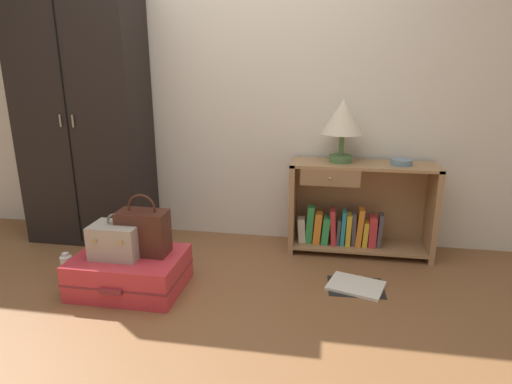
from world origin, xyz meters
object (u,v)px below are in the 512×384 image
bookshelf (355,210)px  bottle (67,267)px  handbag (143,232)px  train_case (117,240)px  open_book_on_floor (356,286)px  bowl (401,162)px  wardrobe (84,117)px  table_lamp (343,119)px  suitcase_large (130,272)px

bookshelf → bottle: 2.09m
bookshelf → handbag: 1.57m
train_case → open_book_on_floor: train_case is taller
open_book_on_floor → train_case: bearing=-169.1°
bowl → bottle: bearing=-160.2°
wardrobe → bookshelf: (2.11, 0.06, -0.67)m
wardrobe → bottle: (0.21, -0.75, -0.91)m
handbag → bottle: 0.63m
train_case → bottle: size_ratio=1.56×
bowl → bottle: bowl is taller
bowl → open_book_on_floor: (-0.30, -0.57, -0.71)m
bookshelf → bottle: (-1.90, -0.82, -0.24)m
bowl → open_book_on_floor: bearing=-117.9°
bookshelf → table_lamp: size_ratio=2.28×
wardrobe → table_lamp: wardrobe is taller
train_case → bowl: bearing=25.6°
bookshelf → open_book_on_floor: 0.67m
suitcase_large → handbag: size_ratio=1.73×
bookshelf → train_case: size_ratio=3.53×
bookshelf → handbag: (-1.34, -0.81, 0.05)m
train_case → handbag: (0.15, 0.07, 0.04)m
train_case → wardrobe: bearing=127.4°
bookshelf → suitcase_large: bearing=-149.2°
bowl → open_book_on_floor: bowl is taller
handbag → train_case: bearing=-153.6°
table_lamp → bottle: 2.17m
bottle → table_lamp: bearing=24.9°
suitcase_large → train_case: train_case is taller
handbag → wardrobe: bearing=136.1°
bookshelf → open_book_on_floor: size_ratio=2.64×
open_book_on_floor → bookshelf: bearing=89.9°
wardrobe → open_book_on_floor: (2.11, -0.53, -0.99)m
table_lamp → bowl: size_ratio=3.06×
handbag → open_book_on_floor: handbag is taller
suitcase_large → handbag: bearing=28.8°
wardrobe → bookshelf: size_ratio=1.88×
table_lamp → train_case: table_lamp is taller
wardrobe → bowl: wardrobe is taller
train_case → bottle: (-0.41, 0.06, -0.25)m
suitcase_large → open_book_on_floor: bearing=10.4°
bookshelf → handbag: bearing=-149.0°
handbag → bowl: bearing=25.5°
bowl → suitcase_large: (-1.73, -0.83, -0.60)m
bottle → open_book_on_floor: size_ratio=0.48×
bookshelf → handbag: size_ratio=2.70×
bowl → bookshelf: bearing=175.8°
table_lamp → handbag: table_lamp is taller
bowl → table_lamp: bearing=175.7°
table_lamp → bottle: table_lamp is taller
bookshelf → table_lamp: 0.70m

